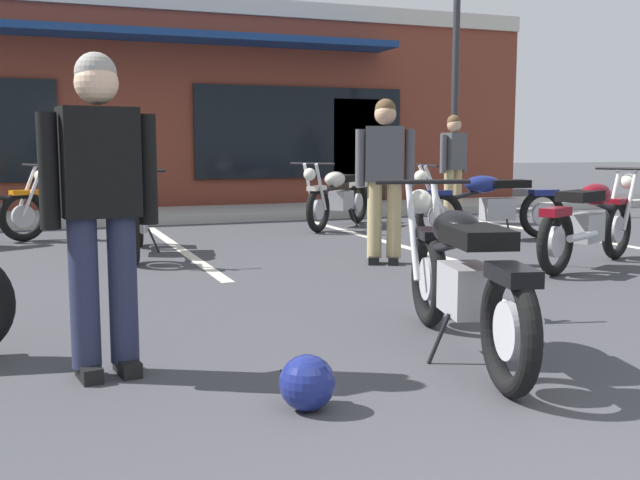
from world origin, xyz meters
TOP-DOWN VIEW (x-y plane):
  - ground_plane at (0.00, 3.73)m, footprint 80.00×80.00m
  - sidewalk_kerb at (0.00, 11.54)m, footprint 22.00×1.80m
  - brick_storefront_building at (0.00, 15.59)m, footprint 15.95×6.79m
  - painted_stall_lines at (0.00, 7.94)m, footprint 10.31×4.80m
  - motorcycle_foreground_classic at (0.71, 2.81)m, footprint 0.83×2.08m
  - motorcycle_red_sportbike at (-0.54, 7.53)m, footprint 0.74×2.10m
  - motorcycle_silver_naked at (2.62, 9.38)m, footprint 1.68×1.63m
  - motorcycle_blue_standard at (3.59, 5.13)m, footprint 1.95×1.21m
  - motorcycle_green_cafe_racer at (3.86, 7.30)m, footprint 2.11×0.69m
  - person_in_black_shirt at (1.76, 6.04)m, footprint 0.58×0.40m
  - person_by_back_row at (4.50, 9.30)m, footprint 0.60×0.37m
  - person_near_building at (-1.26, 3.12)m, footprint 0.61×0.32m
  - helmet_on_pavement at (-0.45, 2.24)m, footprint 0.26×0.26m
  - parking_lot_lamp_post at (5.18, 10.32)m, footprint 0.24×0.76m

SIDE VIEW (x-z plane):
  - ground_plane at x=0.00m, z-range 0.00..0.00m
  - painted_stall_lines at x=0.00m, z-range 0.00..0.01m
  - sidewalk_kerb at x=0.00m, z-range 0.00..0.14m
  - helmet_on_pavement at x=-0.45m, z-range 0.00..0.26m
  - motorcycle_foreground_classic at x=0.71m, z-range -0.03..0.95m
  - motorcycle_red_sportbike at x=-0.54m, z-range -0.03..0.95m
  - motorcycle_silver_naked at x=2.62m, z-range -0.03..0.95m
  - motorcycle_blue_standard at x=3.59m, z-range -0.03..0.95m
  - motorcycle_green_cafe_racer at x=3.86m, z-range -0.03..0.95m
  - person_in_black_shirt at x=1.76m, z-range 0.11..1.79m
  - person_by_back_row at x=4.50m, z-range 0.11..1.79m
  - person_near_building at x=-1.26m, z-range 0.11..1.79m
  - brick_storefront_building at x=0.00m, z-range 0.00..3.85m
  - parking_lot_lamp_post at x=5.18m, z-range 0.72..5.38m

